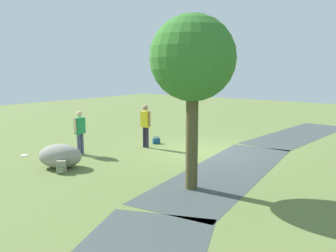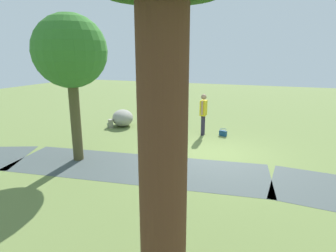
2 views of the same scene
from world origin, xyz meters
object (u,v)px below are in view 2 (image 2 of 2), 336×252
(woman_with_handbag, at_px, (203,111))
(man_near_boulder, at_px, (160,105))
(frisbee_on_grass, at_px, (149,116))
(lawn_boulder, at_px, (123,118))
(backpack_by_boulder, at_px, (110,124))
(handbag_on_grass, at_px, (223,133))
(young_tree_near_path, at_px, (70,53))

(woman_with_handbag, xyz_separation_m, man_near_boulder, (2.45, -1.15, -0.07))
(frisbee_on_grass, bearing_deg, man_near_boulder, 130.52)
(lawn_boulder, relative_size, backpack_by_boulder, 4.33)
(frisbee_on_grass, bearing_deg, lawn_boulder, 84.81)
(woman_with_handbag, distance_m, handbag_on_grass, 1.24)
(frisbee_on_grass, bearing_deg, woman_with_handbag, 144.20)
(young_tree_near_path, distance_m, man_near_boulder, 6.09)
(handbag_on_grass, distance_m, backpack_by_boulder, 5.29)
(handbag_on_grass, relative_size, backpack_by_boulder, 0.87)
(lawn_boulder, distance_m, man_near_boulder, 1.94)
(man_near_boulder, distance_m, handbag_on_grass, 3.56)
(young_tree_near_path, xyz_separation_m, backpack_by_boulder, (1.25, -4.04, -3.26))
(young_tree_near_path, xyz_separation_m, lawn_boulder, (0.88, -4.57, -3.05))
(lawn_boulder, distance_m, handbag_on_grass, 4.91)
(handbag_on_grass, bearing_deg, frisbee_on_grass, -29.32)
(handbag_on_grass, xyz_separation_m, backpack_by_boulder, (5.27, 0.45, 0.05))
(backpack_by_boulder, bearing_deg, lawn_boulder, -124.56)
(backpack_by_boulder, bearing_deg, man_near_boulder, -143.13)
(man_near_boulder, height_order, backpack_by_boulder, man_near_boulder)
(lawn_boulder, xyz_separation_m, woman_with_handbag, (-4.04, 0.22, 0.64))
(woman_with_handbag, bearing_deg, backpack_by_boulder, 4.17)
(lawn_boulder, relative_size, handbag_on_grass, 4.98)
(young_tree_near_path, xyz_separation_m, handbag_on_grass, (-4.02, -4.49, -3.31))
(lawn_boulder, xyz_separation_m, man_near_boulder, (-1.60, -0.94, 0.57))
(lawn_boulder, height_order, frisbee_on_grass, lawn_boulder)
(handbag_on_grass, distance_m, frisbee_on_grass, 5.35)
(young_tree_near_path, relative_size, frisbee_on_grass, 17.22)
(young_tree_near_path, distance_m, frisbee_on_grass, 7.92)
(woman_with_handbag, xyz_separation_m, backpack_by_boulder, (4.41, 0.32, -0.84))
(man_near_boulder, distance_m, frisbee_on_grass, 2.31)
(young_tree_near_path, bearing_deg, lawn_boulder, -79.11)
(man_near_boulder, xyz_separation_m, handbag_on_grass, (-3.30, 1.02, -0.83))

